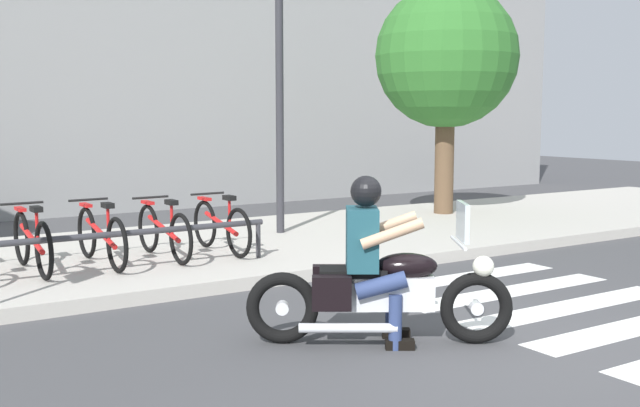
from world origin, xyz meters
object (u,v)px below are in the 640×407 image
Objects in this scene: bicycle_3 at (164,231)px; bicycle_4 at (221,226)px; rider at (372,248)px; bicycle_1 at (32,242)px; motorcycle at (381,291)px; tree_near_rack at (446,58)px; bike_rack at (115,237)px; street_lamp at (279,64)px; bicycle_2 at (101,236)px.

bicycle_4 is at bearing -0.03° from bicycle_3.
rider reaches higher than bicycle_1.
motorcycle reaches higher than bicycle_3.
motorcycle is at bearing -135.82° from tree_near_rack.
bicycle_1 is 0.44× the size of bike_rack.
street_lamp is 1.05× the size of tree_near_rack.
street_lamp is 3.69m from tree_near_rack.
bike_rack is at bearing -151.98° from street_lamp.
tree_near_rack is at bearing 12.34° from bicycle_2.
rider is at bearing -70.40° from bike_rack.
motorcycle is at bearing -110.30° from street_lamp.
bicycle_1 is at bearing -164.41° from street_lamp.
bicycle_3 is 3.33m from street_lamp.
bicycle_2 is at bearing -160.70° from street_lamp.
bicycle_2 is (0.78, 0.00, -0.00)m from bicycle_1.
bicycle_3 is at bearing -166.09° from tree_near_rack.
street_lamp is (1.82, 4.92, 2.24)m from motorcycle.
motorcycle is 3.52m from bike_rack.
rider is 3.84m from bicycle_3.
bicycle_1 reaches higher than bike_rack.
motorcycle is 1.37× the size of rider.
bike_rack is at bearing -35.42° from bicycle_1.
bicycle_2 is at bearing 0.03° from bicycle_1.
bicycle_2 is at bearing 90.01° from bike_rack.
bicycle_1 is 4.53m from street_lamp.
bicycle_3 is (1.56, 0.00, -0.01)m from bicycle_1.
bicycle_2 is 1.09× the size of bicycle_4.
bicycle_1 is 1.04× the size of bicycle_4.
motorcycle is 0.46× the size of tree_near_rack.
bicycle_2 reaches higher than bicycle_4.
motorcycle is 1.13× the size of bicycle_2.
motorcycle is at bearing -69.67° from bike_rack.
motorcycle is at bearing -94.93° from bicycle_4.
bicycle_2 is 0.78m from bicycle_3.
bicycle_2 is at bearing -180.00° from bicycle_3.
bike_rack is at bearing 110.33° from motorcycle.
bicycle_4 is (1.56, -0.00, -0.00)m from bicycle_2.
bicycle_3 is 1.04× the size of bicycle_4.
tree_near_rack is at bearing 11.10° from bicycle_1.
motorcycle reaches higher than bike_rack.
street_lamp is at bearing 68.87° from rider.
bicycle_4 is at bearing -0.01° from bicycle_2.
rider is (-0.06, 0.05, 0.36)m from motorcycle.
tree_near_rack reaches higher than motorcycle.
tree_near_rack reaches higher than bicycle_2.
motorcycle is 0.44× the size of street_lamp.
bike_rack is at bearing -163.22° from tree_near_rack.
rider is at bearing -136.40° from tree_near_rack.
bicycle_1 is 1.56m from bicycle_3.
bicycle_3 is 0.39× the size of tree_near_rack.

